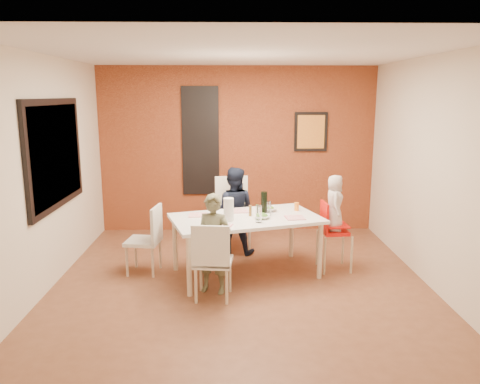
{
  "coord_description": "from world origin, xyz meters",
  "views": [
    {
      "loc": [
        -0.13,
        -5.42,
        2.24
      ],
      "look_at": [
        0.0,
        0.3,
        1.05
      ],
      "focal_mm": 35.0,
      "sensor_mm": 36.0,
      "label": 1
    }
  ],
  "objects_px": {
    "chair_far": "(233,209)",
    "high_chair": "(332,229)",
    "wine_bottle": "(264,204)",
    "chair_left": "(149,236)",
    "child_far": "(234,211)",
    "toddler": "(335,203)",
    "dining_table": "(246,222)",
    "paper_towel_roll": "(229,209)",
    "chair_near": "(212,258)",
    "child_near": "(213,244)"
  },
  "relations": [
    {
      "from": "dining_table",
      "to": "chair_near",
      "type": "bearing_deg",
      "value": -117.33
    },
    {
      "from": "chair_left",
      "to": "child_far",
      "type": "distance_m",
      "value": 1.33
    },
    {
      "from": "chair_far",
      "to": "child_near",
      "type": "relative_size",
      "value": 0.91
    },
    {
      "from": "child_far",
      "to": "paper_towel_roll",
      "type": "bearing_deg",
      "value": 97.03
    },
    {
      "from": "chair_left",
      "to": "child_far",
      "type": "bearing_deg",
      "value": 132.75
    },
    {
      "from": "chair_far",
      "to": "high_chair",
      "type": "relative_size",
      "value": 1.17
    },
    {
      "from": "dining_table",
      "to": "high_chair",
      "type": "xyz_separation_m",
      "value": [
        1.11,
        0.15,
        -0.14
      ]
    },
    {
      "from": "wine_bottle",
      "to": "toddler",
      "type": "bearing_deg",
      "value": 4.83
    },
    {
      "from": "wine_bottle",
      "to": "chair_left",
      "type": "bearing_deg",
      "value": 179.61
    },
    {
      "from": "dining_table",
      "to": "child_far",
      "type": "height_order",
      "value": "child_far"
    },
    {
      "from": "child_far",
      "to": "wine_bottle",
      "type": "relative_size",
      "value": 4.07
    },
    {
      "from": "chair_far",
      "to": "high_chair",
      "type": "bearing_deg",
      "value": -44.13
    },
    {
      "from": "chair_near",
      "to": "wine_bottle",
      "type": "distance_m",
      "value": 1.13
    },
    {
      "from": "child_far",
      "to": "toddler",
      "type": "distance_m",
      "value": 1.48
    },
    {
      "from": "toddler",
      "to": "paper_towel_roll",
      "type": "relative_size",
      "value": 2.6
    },
    {
      "from": "chair_near",
      "to": "high_chair",
      "type": "relative_size",
      "value": 0.99
    },
    {
      "from": "child_near",
      "to": "wine_bottle",
      "type": "distance_m",
      "value": 0.93
    },
    {
      "from": "high_chair",
      "to": "dining_table",
      "type": "bearing_deg",
      "value": 92.97
    },
    {
      "from": "chair_left",
      "to": "chair_far",
      "type": "bearing_deg",
      "value": 141.18
    },
    {
      "from": "dining_table",
      "to": "high_chair",
      "type": "relative_size",
      "value": 2.24
    },
    {
      "from": "child_near",
      "to": "wine_bottle",
      "type": "bearing_deg",
      "value": 63.16
    },
    {
      "from": "toddler",
      "to": "dining_table",
      "type": "bearing_deg",
      "value": 105.96
    },
    {
      "from": "chair_near",
      "to": "wine_bottle",
      "type": "relative_size",
      "value": 2.91
    },
    {
      "from": "paper_towel_roll",
      "to": "child_far",
      "type": "bearing_deg",
      "value": 86.05
    },
    {
      "from": "child_far",
      "to": "toddler",
      "type": "bearing_deg",
      "value": 162.83
    },
    {
      "from": "toddler",
      "to": "chair_near",
      "type": "bearing_deg",
      "value": 129.31
    },
    {
      "from": "high_chair",
      "to": "toddler",
      "type": "xyz_separation_m",
      "value": [
        0.02,
        0.0,
        0.35
      ]
    },
    {
      "from": "chair_near",
      "to": "high_chair",
      "type": "height_order",
      "value": "high_chair"
    },
    {
      "from": "toddler",
      "to": "wine_bottle",
      "type": "height_order",
      "value": "toddler"
    },
    {
      "from": "high_chair",
      "to": "wine_bottle",
      "type": "bearing_deg",
      "value": 90.05
    },
    {
      "from": "child_near",
      "to": "child_far",
      "type": "height_order",
      "value": "child_far"
    },
    {
      "from": "high_chair",
      "to": "chair_left",
      "type": "bearing_deg",
      "value": 86.86
    },
    {
      "from": "chair_far",
      "to": "child_far",
      "type": "distance_m",
      "value": 0.26
    },
    {
      "from": "dining_table",
      "to": "wine_bottle",
      "type": "xyz_separation_m",
      "value": [
        0.23,
        0.08,
        0.22
      ]
    },
    {
      "from": "child_near",
      "to": "toddler",
      "type": "height_order",
      "value": "toddler"
    },
    {
      "from": "chair_far",
      "to": "high_chair",
      "type": "height_order",
      "value": "chair_far"
    },
    {
      "from": "chair_far",
      "to": "toddler",
      "type": "bearing_deg",
      "value": -43.56
    },
    {
      "from": "chair_near",
      "to": "child_far",
      "type": "height_order",
      "value": "child_far"
    },
    {
      "from": "high_chair",
      "to": "chair_near",
      "type": "bearing_deg",
      "value": 116.62
    },
    {
      "from": "dining_table",
      "to": "chair_far",
      "type": "bearing_deg",
      "value": 98.24
    },
    {
      "from": "high_chair",
      "to": "child_near",
      "type": "height_order",
      "value": "child_near"
    },
    {
      "from": "chair_left",
      "to": "paper_towel_roll",
      "type": "relative_size",
      "value": 3.17
    },
    {
      "from": "wine_bottle",
      "to": "dining_table",
      "type": "bearing_deg",
      "value": -161.55
    },
    {
      "from": "child_far",
      "to": "toddler",
      "type": "height_order",
      "value": "toddler"
    },
    {
      "from": "high_chair",
      "to": "child_far",
      "type": "bearing_deg",
      "value": 56.64
    },
    {
      "from": "high_chair",
      "to": "paper_towel_roll",
      "type": "height_order",
      "value": "paper_towel_roll"
    },
    {
      "from": "chair_far",
      "to": "child_far",
      "type": "bearing_deg",
      "value": -94.78
    },
    {
      "from": "dining_table",
      "to": "paper_towel_roll",
      "type": "xyz_separation_m",
      "value": [
        -0.21,
        -0.16,
        0.2
      ]
    },
    {
      "from": "child_near",
      "to": "chair_far",
      "type": "bearing_deg",
      "value": 100.61
    },
    {
      "from": "child_far",
      "to": "toddler",
      "type": "xyz_separation_m",
      "value": [
        1.28,
        -0.69,
        0.27
      ]
    }
  ]
}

